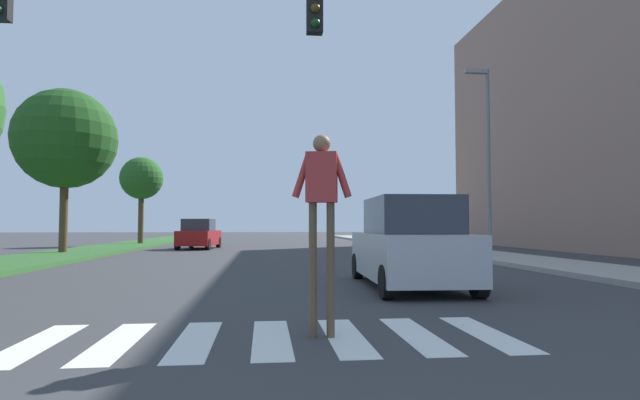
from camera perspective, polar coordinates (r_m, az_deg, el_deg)
The scene contains 11 objects.
ground_plane at distance 29.83m, azimuth -6.06°, elevation -5.43°, with size 140.00×140.00×0.00m, color #38383A.
crosswalk at distance 6.42m, azimuth -5.43°, elevation -15.09°, with size 5.85×2.20×0.01m.
median_strip at distance 29.14m, azimuth -23.55°, elevation -5.12°, with size 3.66×64.00×0.15m, color #2D5B28.
tree_far at distance 26.22m, azimuth -26.53°, elevation 6.10°, with size 4.54×4.54×7.43m.
tree_distant at distance 36.66m, azimuth -19.29°, elevation 2.24°, with size 2.85×2.85×5.82m.
sidewalk_right at distance 29.38m, azimuth 12.53°, elevation -5.27°, with size 3.00×64.00×0.15m, color #9E9991.
traffic_light_gantry at distance 10.14m, azimuth -32.10°, elevation 14.90°, with size 9.45×0.30×6.00m.
street_lamp_right at distance 21.61m, azimuth 18.05°, elevation 5.91°, with size 1.02×0.24×7.50m.
pedestrian_performer at distance 6.30m, azimuth 0.19°, elevation -0.16°, with size 0.75×0.31×2.49m.
suv_crossing at distance 11.48m, azimuth 9.92°, elevation -4.96°, with size 2.12×4.67×1.97m.
sedan_midblock at distance 30.30m, azimuth -13.34°, elevation -3.82°, with size 2.23×4.23×1.72m.
Camera 1 is at (-0.09, 0.20, 1.37)m, focal length 28.68 mm.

